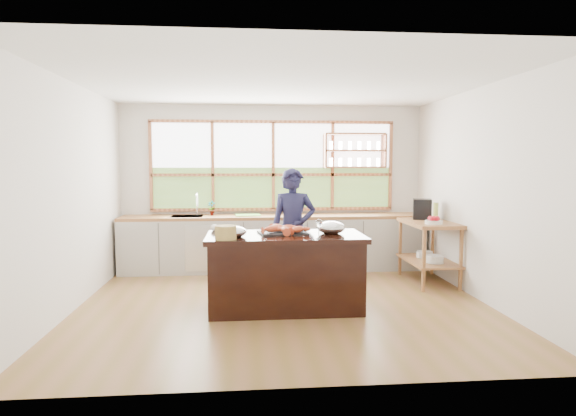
{
  "coord_description": "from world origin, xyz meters",
  "views": [
    {
      "loc": [
        -0.46,
        -5.81,
        1.73
      ],
      "look_at": [
        0.06,
        0.15,
        1.18
      ],
      "focal_mm": 30.0,
      "sensor_mm": 36.0,
      "label": 1
    }
  ],
  "objects": [
    {
      "name": "slate_board",
      "position": [
        -0.03,
        -0.11,
        0.91
      ],
      "size": [
        0.61,
        0.48,
        0.02
      ],
      "primitive_type": "cube",
      "rotation": [
        0.0,
        0.0,
        0.16
      ],
      "color": "black",
      "rests_on": "island"
    },
    {
      "name": "wine_glass",
      "position": [
        0.35,
        -0.55,
        1.06
      ],
      "size": [
        0.08,
        0.08,
        0.22
      ],
      "color": "white",
      "rests_on": "island"
    },
    {
      "name": "cutting_board",
      "position": [
        -0.43,
        1.94,
        0.91
      ],
      "size": [
        0.42,
        0.33,
        0.01
      ],
      "primitive_type": "cube",
      "rotation": [
        0.0,
        0.0,
        0.08
      ],
      "color": "#6FCA44",
      "rests_on": "back_counter"
    },
    {
      "name": "parchment_roll",
      "position": [
        -0.79,
        0.08,
        0.94
      ],
      "size": [
        0.22,
        0.3,
        0.08
      ],
      "primitive_type": "cylinder",
      "rotation": [
        1.57,
        0.0,
        0.55
      ],
      "color": "silver",
      "rests_on": "island"
    },
    {
      "name": "cook",
      "position": [
        0.18,
        0.64,
        0.84
      ],
      "size": [
        0.64,
        0.44,
        1.67
      ],
      "primitive_type": "imported",
      "rotation": [
        0.0,
        0.0,
        -0.07
      ],
      "color": "#191938",
      "rests_on": "ground_plane"
    },
    {
      "name": "ground_plane",
      "position": [
        0.0,
        0.0,
        0.0
      ],
      "size": [
        5.0,
        5.0,
        0.0
      ],
      "primitive_type": "plane",
      "color": "#8C5E38"
    },
    {
      "name": "wine_bottle",
      "position": [
        2.24,
        0.8,
        1.04
      ],
      "size": [
        0.08,
        0.08,
        0.28
      ],
      "primitive_type": "cylinder",
      "rotation": [
        0.0,
        0.0,
        0.16
      ],
      "color": "#A4BD53",
      "rests_on": "right_shelf_unit"
    },
    {
      "name": "island",
      "position": [
        0.0,
        -0.2,
        0.45
      ],
      "size": [
        1.85,
        0.9,
        0.9
      ],
      "color": "black",
      "rests_on": "ground_plane"
    },
    {
      "name": "mixing_bowl_left",
      "position": [
        -0.59,
        -0.32,
        0.96
      ],
      "size": [
        0.27,
        0.27,
        0.13
      ],
      "primitive_type": "ellipsoid",
      "color": "silver",
      "rests_on": "island"
    },
    {
      "name": "mixing_bowl_right",
      "position": [
        0.56,
        -0.16,
        0.97
      ],
      "size": [
        0.33,
        0.33,
        0.16
      ],
      "primitive_type": "ellipsoid",
      "color": "silver",
      "rests_on": "island"
    },
    {
      "name": "espresso_machine",
      "position": [
        2.19,
        1.2,
        1.05
      ],
      "size": [
        0.34,
        0.35,
        0.3
      ],
      "primitive_type": "cube",
      "rotation": [
        0.0,
        0.0,
        -0.31
      ],
      "color": "black",
      "rests_on": "right_shelf_unit"
    },
    {
      "name": "room_shell",
      "position": [
        0.02,
        0.51,
        1.75
      ],
      "size": [
        5.02,
        4.52,
        2.71
      ],
      "color": "silver",
      "rests_on": "ground_plane"
    },
    {
      "name": "potted_plant",
      "position": [
        -1.01,
        2.0,
        1.02
      ],
      "size": [
        0.14,
        0.12,
        0.24
      ],
      "primitive_type": "imported",
      "rotation": [
        0.0,
        0.0,
        -0.26
      ],
      "color": "slate",
      "rests_on": "back_counter"
    },
    {
      "name": "fruit_bowl",
      "position": [
        2.14,
        0.61,
        0.94
      ],
      "size": [
        0.24,
        0.24,
        0.11
      ],
      "color": "silver",
      "rests_on": "right_shelf_unit"
    },
    {
      "name": "right_shelf_unit",
      "position": [
        2.19,
        0.89,
        0.6
      ],
      "size": [
        0.62,
        1.1,
        0.9
      ],
      "color": "olive",
      "rests_on": "ground_plane"
    },
    {
      "name": "back_counter",
      "position": [
        -0.02,
        1.94,
        0.45
      ],
      "size": [
        4.9,
        0.63,
        0.9
      ],
      "color": "#B0AFA7",
      "rests_on": "ground_plane"
    },
    {
      "name": "wicker_basket",
      "position": [
        -0.69,
        -0.51,
        0.98
      ],
      "size": [
        0.24,
        0.24,
        0.15
      ],
      "primitive_type": "cylinder",
      "color": "tan",
      "rests_on": "island"
    },
    {
      "name": "lobster_pile",
      "position": [
        -0.01,
        -0.14,
        0.96
      ],
      "size": [
        0.52,
        0.48,
        0.08
      ],
      "color": "red",
      "rests_on": "slate_board"
    }
  ]
}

